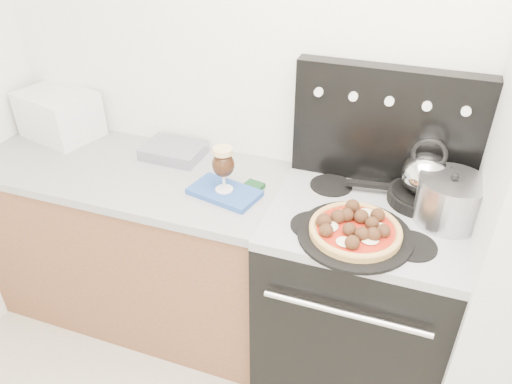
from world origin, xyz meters
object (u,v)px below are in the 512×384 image
at_px(pizza, 356,228).
at_px(stock_pot, 449,202).
at_px(base_cabinet, 140,246).
at_px(oven_mitt, 224,192).
at_px(toaster_oven, 59,114).
at_px(pizza_pan, 355,235).
at_px(stove_body, 355,301).
at_px(beer_glass, 223,169).
at_px(skillet, 420,197).
at_px(tea_kettle, 426,171).

xyz_separation_m(pizza, stock_pot, (0.31, 0.21, 0.05)).
height_order(base_cabinet, oven_mitt, oven_mitt).
bearing_deg(toaster_oven, oven_mitt, 1.38).
relative_size(pizza_pan, pizza, 1.26).
xyz_separation_m(oven_mitt, pizza_pan, (0.57, -0.12, 0.01)).
bearing_deg(stove_body, beer_glass, -176.26).
bearing_deg(stock_pot, stove_body, -169.50).
xyz_separation_m(toaster_oven, stock_pot, (1.87, -0.15, -0.01)).
bearing_deg(base_cabinet, pizza_pan, -9.79).
height_order(stove_body, pizza_pan, pizza_pan).
distance_m(pizza_pan, skillet, 0.38).
distance_m(toaster_oven, oven_mitt, 1.03).
relative_size(tea_kettle, stock_pot, 0.83).
bearing_deg(pizza_pan, pizza, 0.00).
height_order(stove_body, beer_glass, beer_glass).
height_order(base_cabinet, stock_pot, stock_pot).
xyz_separation_m(stove_body, pizza_pan, (-0.02, -0.16, 0.49)).
bearing_deg(oven_mitt, beer_glass, 0.00).
bearing_deg(base_cabinet, oven_mitt, -7.12).
bearing_deg(stock_pot, pizza_pan, -145.08).
bearing_deg(beer_glass, oven_mitt, 0.00).
bearing_deg(pizza, pizza_pan, 0.00).
bearing_deg(skillet, oven_mitt, -166.26).
bearing_deg(oven_mitt, skillet, 13.74).
relative_size(stove_body, oven_mitt, 3.04).
xyz_separation_m(toaster_oven, skillet, (1.77, -0.05, -0.07)).
relative_size(skillet, tea_kettle, 1.29).
bearing_deg(pizza, base_cabinet, 170.21).
bearing_deg(beer_glass, stock_pot, 5.94).
height_order(pizza_pan, pizza, pizza).
height_order(base_cabinet, skillet, skillet).
distance_m(base_cabinet, oven_mitt, 0.71).
height_order(base_cabinet, beer_glass, beer_glass).
bearing_deg(pizza_pan, base_cabinet, 170.21).
bearing_deg(stove_body, stock_pot, 10.50).
height_order(toaster_oven, beer_glass, toaster_oven).
distance_m(stove_body, pizza_pan, 0.51).
relative_size(oven_mitt, pizza_pan, 0.68).
xyz_separation_m(skillet, stock_pot, (0.10, -0.10, 0.07)).
relative_size(beer_glass, tea_kettle, 1.01).
xyz_separation_m(beer_glass, pizza, (0.57, -0.12, -0.07)).
height_order(tea_kettle, stock_pot, tea_kettle).
relative_size(oven_mitt, stock_pot, 1.19).
bearing_deg(toaster_oven, tea_kettle, 13.30).
distance_m(base_cabinet, tea_kettle, 1.44).
bearing_deg(tea_kettle, base_cabinet, -170.55).
relative_size(stove_body, stock_pot, 3.63).
xyz_separation_m(beer_glass, stock_pot, (0.88, 0.09, -0.02)).
xyz_separation_m(base_cabinet, pizza_pan, (1.08, -0.19, 0.50)).
relative_size(toaster_oven, pizza, 1.08).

